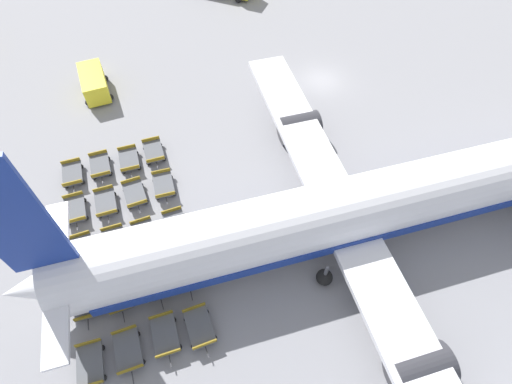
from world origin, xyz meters
TOP-DOWN VIEW (x-y plane):
  - ground_plane at (0.00, 0.00)m, footprint 500.00×500.00m
  - airplane at (16.57, -5.20)m, footprint 37.31×45.83m
  - service_van at (-5.40, -21.05)m, footprint 4.78×2.75m
  - baggage_dolly_row_near_col_a at (4.72, -23.96)m, footprint 3.18×1.65m
  - baggage_dolly_row_near_col_b at (8.31, -24.02)m, footprint 3.18×1.64m
  - baggage_dolly_row_near_col_c at (12.06, -23.83)m, footprint 3.20×1.69m
  - baggage_dolly_row_near_col_d at (15.85, -23.85)m, footprint 3.20×1.69m
  - baggage_dolly_row_near_col_e at (19.87, -24.01)m, footprint 3.21×1.71m
  - baggage_dolly_row_mid_a_col_a at (4.56, -21.79)m, footprint 3.18×1.64m
  - baggage_dolly_row_mid_a_col_b at (8.44, -21.79)m, footprint 3.18×1.64m
  - baggage_dolly_row_mid_a_col_c at (12.18, -21.63)m, footprint 3.18×1.63m
  - baggage_dolly_row_mid_a_col_d at (16.09, -21.83)m, footprint 3.20×1.69m
  - baggage_dolly_row_mid_a_col_e at (19.81, -21.81)m, footprint 3.18×1.65m
  - baggage_dolly_row_mid_b_col_a at (4.71, -19.49)m, footprint 3.20×1.68m
  - baggage_dolly_row_mid_b_col_b at (8.34, -19.60)m, footprint 3.21×1.72m
  - baggage_dolly_row_mid_b_col_c at (12.28, -19.52)m, footprint 3.21×1.71m
  - baggage_dolly_row_mid_b_col_d at (16.10, -19.41)m, footprint 3.21×1.70m
  - baggage_dolly_row_mid_b_col_e at (19.65, -19.55)m, footprint 3.19×1.66m
  - baggage_dolly_row_far_col_a at (4.46, -17.41)m, footprint 3.18×1.65m
  - baggage_dolly_row_far_col_b at (8.23, -17.34)m, footprint 3.21×1.72m
  - baggage_dolly_row_far_col_c at (12.16, -17.23)m, footprint 3.20×1.68m
  - baggage_dolly_row_far_col_d at (16.12, -17.35)m, footprint 3.21×1.73m
  - baggage_dolly_row_far_col_e at (19.87, -17.46)m, footprint 3.19×1.67m

SIDE VIEW (x-z plane):
  - ground_plane at x=0.00m, z-range 0.00..0.00m
  - baggage_dolly_row_near_col_a at x=4.72m, z-range 0.01..0.93m
  - baggage_dolly_row_near_col_b at x=8.31m, z-range 0.01..0.93m
  - baggage_dolly_row_near_col_c at x=12.06m, z-range 0.01..0.93m
  - baggage_dolly_row_near_col_d at x=15.85m, z-range 0.01..0.93m
  - baggage_dolly_row_near_col_e at x=19.87m, z-range 0.01..0.93m
  - baggage_dolly_row_mid_a_col_a at x=4.56m, z-range 0.01..0.93m
  - baggage_dolly_row_mid_a_col_b at x=8.44m, z-range 0.01..0.93m
  - baggage_dolly_row_mid_a_col_c at x=12.18m, z-range 0.01..0.93m
  - baggage_dolly_row_mid_a_col_d at x=16.09m, z-range 0.01..0.93m
  - baggage_dolly_row_mid_a_col_e at x=19.81m, z-range 0.01..0.93m
  - baggage_dolly_row_mid_b_col_a at x=4.71m, z-range 0.01..0.93m
  - baggage_dolly_row_mid_b_col_b at x=8.34m, z-range 0.01..0.93m
  - baggage_dolly_row_mid_b_col_c at x=12.28m, z-range 0.01..0.93m
  - baggage_dolly_row_mid_b_col_d at x=16.10m, z-range 0.01..0.93m
  - baggage_dolly_row_mid_b_col_e at x=19.65m, z-range 0.01..0.93m
  - baggage_dolly_row_far_col_a at x=4.46m, z-range 0.01..0.93m
  - baggage_dolly_row_far_col_b at x=8.23m, z-range 0.01..0.93m
  - baggage_dolly_row_far_col_c at x=12.16m, z-range 0.01..0.93m
  - baggage_dolly_row_far_col_d at x=16.12m, z-range 0.01..0.93m
  - baggage_dolly_row_far_col_e at x=19.87m, z-range 0.01..0.93m
  - service_van at x=-5.40m, z-range 0.10..2.21m
  - airplane at x=16.57m, z-range -3.87..9.73m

